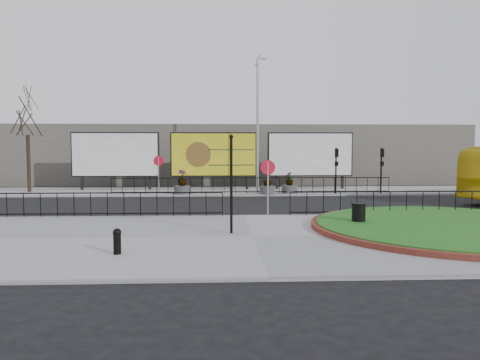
{
  "coord_description": "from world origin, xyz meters",
  "views": [
    {
      "loc": [
        -1.17,
        -20.73,
        3.16
      ],
      "look_at": [
        -0.17,
        0.76,
        1.64
      ],
      "focal_mm": 35.0,
      "sensor_mm": 36.0,
      "label": 1
    }
  ],
  "objects": [
    {
      "name": "billboard_left",
      "position": [
        -8.5,
        12.97,
        2.6
      ],
      "size": [
        6.2,
        0.31,
        4.1
      ],
      "color": "black",
      "rests_on": "pavement_far"
    },
    {
      "name": "signal_pole_a",
      "position": [
        6.5,
        9.34,
        2.1
      ],
      "size": [
        0.22,
        0.26,
        3.0
      ],
      "color": "black",
      "rests_on": "pavement_far"
    },
    {
      "name": "pavement_far",
      "position": [
        0.0,
        12.0,
        0.06
      ],
      "size": [
        44.0,
        6.0,
        0.12
      ],
      "primitive_type": "cube",
      "color": "gray",
      "rests_on": "ground"
    },
    {
      "name": "railing_near_right",
      "position": [
        6.5,
        -0.3,
        0.67
      ],
      "size": [
        9.0,
        0.1,
        1.1
      ],
      "primitive_type": null,
      "color": "black",
      "rests_on": "pavement_near"
    },
    {
      "name": "pavement_near",
      "position": [
        0.0,
        -5.0,
        0.06
      ],
      "size": [
        30.0,
        10.0,
        0.12
      ],
      "primitive_type": "cube",
      "color": "gray",
      "rests_on": "ground"
    },
    {
      "name": "tree_left",
      "position": [
        -14.0,
        11.5,
        3.62
      ],
      "size": [
        2.0,
        2.0,
        7.0
      ],
      "primitive_type": null,
      "color": "#2D2119",
      "rests_on": "pavement_far"
    },
    {
      "name": "railing_near_left",
      "position": [
        -6.0,
        -0.3,
        0.67
      ],
      "size": [
        10.0,
        0.1,
        1.1
      ],
      "primitive_type": null,
      "color": "black",
      "rests_on": "pavement_near"
    },
    {
      "name": "billboard_right",
      "position": [
        5.5,
        12.97,
        2.6
      ],
      "size": [
        6.2,
        0.31,
        4.1
      ],
      "color": "black",
      "rests_on": "pavement_far"
    },
    {
      "name": "fingerpost_sign",
      "position": [
        -0.72,
        -4.38,
        2.21
      ],
      "size": [
        1.62,
        0.37,
        3.47
      ],
      "rotation": [
        0.0,
        0.0,
        0.02
      ],
      "color": "black",
      "rests_on": "pavement_near"
    },
    {
      "name": "planter_a",
      "position": [
        -3.52,
        9.51,
        0.69
      ],
      "size": [
        1.03,
        1.03,
        1.57
      ],
      "color": "#4C4C4F",
      "rests_on": "pavement_far"
    },
    {
      "name": "building_backdrop",
      "position": [
        0.0,
        22.0,
        2.5
      ],
      "size": [
        40.0,
        10.0,
        5.0
      ],
      "primitive_type": "cube",
      "color": "#5B564F",
      "rests_on": "ground"
    },
    {
      "name": "litter_bin",
      "position": [
        4.16,
        -3.31,
        0.58
      ],
      "size": [
        0.55,
        0.55,
        0.91
      ],
      "color": "black",
      "rests_on": "pavement_near"
    },
    {
      "name": "speed_sign_near",
      "position": [
        1.0,
        -0.4,
        1.92
      ],
      "size": [
        0.64,
        0.07,
        2.47
      ],
      "color": "gray",
      "rests_on": "pavement_near"
    },
    {
      "name": "signal_pole_b",
      "position": [
        9.5,
        9.34,
        2.1
      ],
      "size": [
        0.22,
        0.26,
        3.0
      ],
      "color": "black",
      "rests_on": "pavement_far"
    },
    {
      "name": "railing_far",
      "position": [
        1.0,
        9.3,
        0.67
      ],
      "size": [
        18.0,
        0.1,
        1.1
      ],
      "primitive_type": null,
      "color": "black",
      "rests_on": "pavement_far"
    },
    {
      "name": "billboard_mid",
      "position": [
        -1.5,
        12.97,
        2.6
      ],
      "size": [
        6.2,
        0.31,
        4.1
      ],
      "color": "black",
      "rests_on": "pavement_far"
    },
    {
      "name": "brick_edge",
      "position": [
        7.5,
        -4.0,
        0.21
      ],
      "size": [
        10.4,
        10.4,
        0.18
      ],
      "primitive_type": "cylinder",
      "color": "maroon",
      "rests_on": "pavement_near"
    },
    {
      "name": "bollard",
      "position": [
        -4.05,
        -7.47,
        0.52
      ],
      "size": [
        0.24,
        0.24,
        0.74
      ],
      "color": "black",
      "rests_on": "pavement_near"
    },
    {
      "name": "grass_lawn",
      "position": [
        7.5,
        -4.0,
        0.23
      ],
      "size": [
        10.0,
        10.0,
        0.22
      ],
      "primitive_type": "cylinder",
      "color": "#154E14",
      "rests_on": "pavement_near"
    },
    {
      "name": "planter_b",
      "position": [
        2.0,
        9.4,
        0.63
      ],
      "size": [
        0.97,
        0.97,
        1.45
      ],
      "color": "#4C4C4F",
      "rests_on": "pavement_far"
    },
    {
      "name": "ground",
      "position": [
        0.0,
        0.0,
        0.0
      ],
      "size": [
        90.0,
        90.0,
        0.0
      ],
      "primitive_type": "plane",
      "color": "black",
      "rests_on": "ground"
    },
    {
      "name": "lamp_post",
      "position": [
        1.51,
        11.0,
        4.83
      ],
      "size": [
        0.74,
        0.18,
        9.23
      ],
      "color": "gray",
      "rests_on": "pavement_far"
    },
    {
      "name": "planter_c",
      "position": [
        3.51,
        9.72,
        0.6
      ],
      "size": [
        1.01,
        1.01,
        1.43
      ],
      "color": "#4C4C4F",
      "rests_on": "pavement_far"
    },
    {
      "name": "speed_sign_far",
      "position": [
        -5.0,
        9.4,
        1.92
      ],
      "size": [
        0.64,
        0.07,
        2.47
      ],
      "color": "gray",
      "rests_on": "pavement_far"
    }
  ]
}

